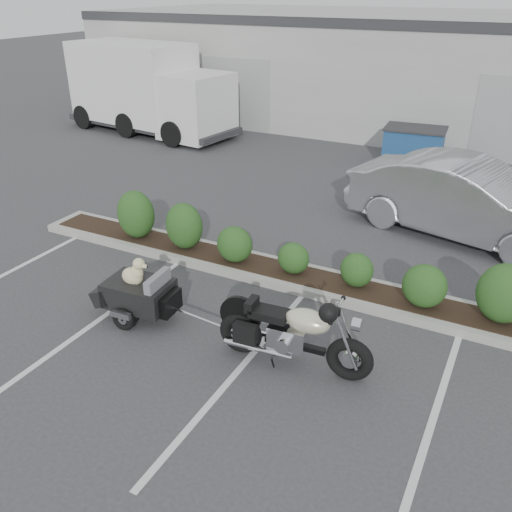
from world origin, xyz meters
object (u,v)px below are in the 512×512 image
at_px(pet_trailer, 138,292).
at_px(motorcycle, 293,335).
at_px(delivery_truck, 148,91).
at_px(sedan, 466,200).
at_px(dumpster, 413,147).

bearing_deg(pet_trailer, motorcycle, -5.08).
distance_m(pet_trailer, delivery_truck, 12.81).
bearing_deg(delivery_truck, sedan, -12.90).
bearing_deg(sedan, delivery_truck, 83.13).
height_order(motorcycle, pet_trailer, motorcycle).
xyz_separation_m(pet_trailer, dumpster, (2.07, 10.54, 0.12)).
bearing_deg(motorcycle, sedan, 71.51).
relative_size(motorcycle, sedan, 0.46).
bearing_deg(sedan, pet_trailer, 157.77).
bearing_deg(dumpster, motorcycle, -91.01).
height_order(pet_trailer, delivery_truck, delivery_truck).
relative_size(pet_trailer, delivery_truck, 0.27).
relative_size(sedan, delivery_truck, 0.72).
xyz_separation_m(sedan, dumpster, (-2.17, 4.66, -0.24)).
bearing_deg(delivery_truck, motorcycle, -37.31).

